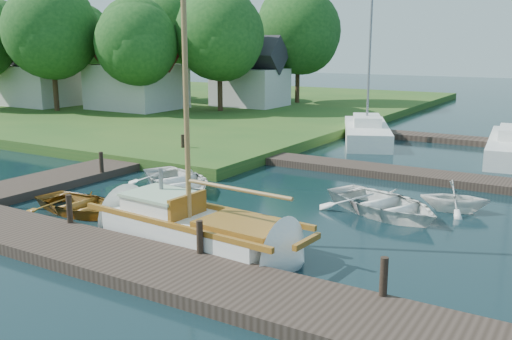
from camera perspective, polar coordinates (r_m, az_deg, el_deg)
The scene contains 25 objects.
ground at distance 18.58m, azimuth 0.00°, elevation -3.62°, with size 160.00×160.00×0.00m, color black.
near_dock at distance 14.03m, azimuth -13.05°, elevation -8.75°, with size 18.00×2.20×0.30m, color #2F241D.
left_dock at distance 24.93m, azimuth -13.41°, elevation 0.58°, with size 2.20×18.00×0.30m, color #2F241D.
far_dock at distance 23.46m, azimuth 12.55°, elevation -0.12°, with size 14.00×1.60×0.30m, color #2F241D.
shore at distance 52.93m, azimuth -13.65°, elevation 6.85°, with size 50.00×40.00×0.50m, color #264F1B.
mooring_post_1 at distance 16.61m, azimuth -18.16°, elevation -3.70°, with size 0.16×0.16×0.80m, color black.
mooring_post_2 at distance 13.62m, azimuth -5.65°, elevation -6.67°, with size 0.16×0.16×0.80m, color black.
mooring_post_3 at distance 11.64m, azimuth 12.66°, elevation -10.36°, with size 0.16×0.16×0.80m, color black.
mooring_post_4 at distance 22.75m, azimuth -15.21°, elevation 0.77°, with size 0.16×0.16×0.80m, color black.
mooring_post_5 at distance 26.36m, azimuth -7.33°, elevation 2.67°, with size 0.16×0.16×0.80m, color black.
sailboat at distance 15.10m, azimuth -5.63°, elevation -6.16°, with size 7.27×2.45×9.83m.
dinghy at distance 18.62m, azimuth -17.19°, elevation -2.99°, with size 2.51×3.51×0.73m, color brown.
tender_a at distance 20.87m, azimuth -7.89°, elevation -0.75°, with size 2.87×4.02×0.83m, color silver.
tender_c at distance 18.07m, azimuth 12.63°, elevation -2.99°, with size 2.92×4.09×0.85m, color silver.
tender_d at distance 18.89m, azimuth 19.30°, elevation -2.34°, with size 1.80×2.08×1.10m, color silver.
marina_boat_0 at distance 31.31m, azimuth 10.99°, elevation 3.86°, with size 5.00×7.73×10.46m.
house_a at distance 42.88m, azimuth -11.87°, elevation 9.32°, with size 6.30×5.00×6.29m.
house_b at distance 47.46m, azimuth -20.70°, elevation 8.84°, with size 5.77×4.50×5.79m.
house_c at distance 44.00m, azimuth -0.60°, elevation 9.16°, with size 5.25×4.00×5.28m.
tree_1 at distance 43.06m, azimuth -19.75°, elevation 13.05°, with size 6.70×6.70×9.20m.
tree_2 at distance 40.03m, azimuth -11.83°, elevation 12.39°, with size 5.83×5.75×7.82m.
tree_3 at distance 40.63m, azimuth -3.65°, elevation 13.41°, with size 6.41×6.38×8.74m.
tree_4 at distance 48.69m, azimuth -8.82°, elevation 13.80°, with size 7.01×7.01×9.66m.
tree_5 at distance 52.82m, azimuth -17.04°, elevation 12.27°, with size 6.00×5.94×8.10m.
tree_7 at distance 46.46m, azimuth 4.28°, elevation 13.77°, with size 6.83×6.83×9.38m.
Camera 1 is at (9.32, -15.22, 5.16)m, focal length 40.00 mm.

